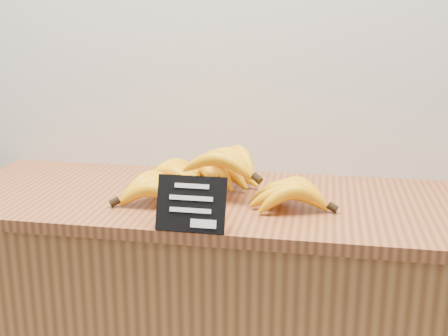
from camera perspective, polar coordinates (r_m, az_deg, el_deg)
counter_top at (r=1.48m, az=0.35°, el=-3.40°), size 1.48×0.54×0.03m
chalkboard_sign at (r=1.24m, az=-3.37°, el=-3.67°), size 0.16×0.05×0.12m
banana_pile at (r=1.48m, az=-1.05°, el=-1.08°), size 0.56×0.41×0.13m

